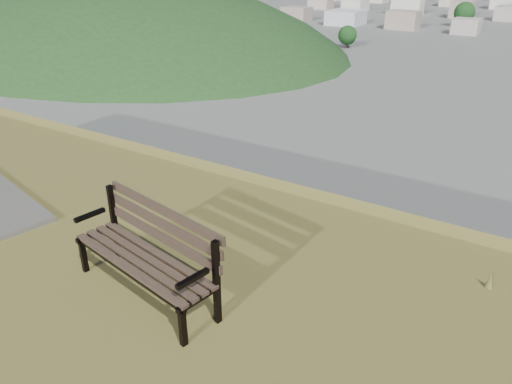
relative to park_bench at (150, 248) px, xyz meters
The scene contains 2 objects.
park_bench is the anchor object (origin of this frame).
green_wooded_hill 160.73m from the park_bench, 136.40° to the left, with size 160.39×128.31×80.19m.
Camera 1 is at (2.62, -1.48, 28.04)m, focal length 35.00 mm.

